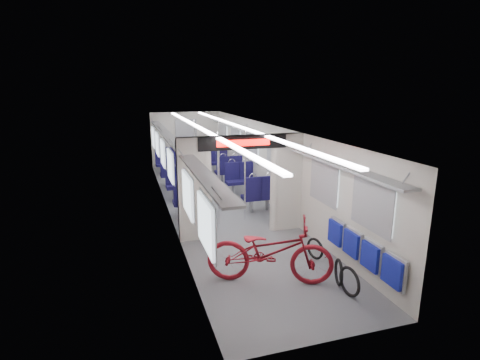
{
  "coord_description": "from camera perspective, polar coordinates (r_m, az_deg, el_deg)",
  "views": [
    {
      "loc": [
        -2.43,
        -9.82,
        3.34
      ],
      "look_at": [
        0.03,
        -1.77,
        1.23
      ],
      "focal_mm": 28.0,
      "sensor_mm": 36.0,
      "label": 1
    }
  ],
  "objects": [
    {
      "name": "stanchion_near_right",
      "position": [
        9.39,
        0.74,
        0.61
      ],
      "size": [
        0.04,
        0.04,
        2.3
      ],
      "primitive_type": "cylinder",
      "color": "silver",
      "rests_on": "ground"
    },
    {
      "name": "bike_hoop_b",
      "position": [
        6.85,
        14.8,
        -13.6
      ],
      "size": [
        0.19,
        0.46,
        0.47
      ],
      "primitive_type": "torus",
      "rotation": [
        1.57,
        0.0,
        1.26
      ],
      "color": "black",
      "rests_on": "ground"
    },
    {
      "name": "seat_bay_near_left",
      "position": [
        10.63,
        -8.3,
        -1.32
      ],
      "size": [
        0.91,
        2.06,
        1.1
      ],
      "color": "#110C38",
      "rests_on": "ground"
    },
    {
      "name": "stanchion_far_left",
      "position": [
        12.2,
        -6.82,
        3.66
      ],
      "size": [
        0.04,
        0.04,
        2.3
      ],
      "primitive_type": "cylinder",
      "color": "silver",
      "rests_on": "ground"
    },
    {
      "name": "stanchion_near_left",
      "position": [
        9.07,
        -3.3,
        0.1
      ],
      "size": [
        0.04,
        0.04,
        2.3
      ],
      "primitive_type": "cylinder",
      "color": "silver",
      "rests_on": "ground"
    },
    {
      "name": "seat_bay_near_right",
      "position": [
        11.0,
        1.4,
        -0.58
      ],
      "size": [
        0.93,
        2.16,
        1.12
      ],
      "color": "#110C38",
      "rests_on": "ground"
    },
    {
      "name": "seat_bay_far_right",
      "position": [
        13.98,
        -2.71,
        2.56
      ],
      "size": [
        0.92,
        2.1,
        1.11
      ],
      "color": "#110C38",
      "rests_on": "ground"
    },
    {
      "name": "bike_hoop_c",
      "position": [
        7.68,
        11.36,
        -10.37
      ],
      "size": [
        0.17,
        0.44,
        0.44
      ],
      "primitive_type": "torus",
      "rotation": [
        1.57,
        0.0,
        1.85
      ],
      "color": "black",
      "rests_on": "ground"
    },
    {
      "name": "stanchion_far_right",
      "position": [
        12.17,
        -3.22,
        3.71
      ],
      "size": [
        0.04,
        0.04,
        2.3
      ],
      "primitive_type": "cylinder",
      "color": "silver",
      "rests_on": "ground"
    },
    {
      "name": "bike_hoop_a",
      "position": [
        6.57,
        16.32,
        -14.82
      ],
      "size": [
        0.1,
        0.51,
        0.51
      ],
      "primitive_type": "torus",
      "rotation": [
        1.57,
        0.0,
        1.66
      ],
      "color": "black",
      "rests_on": "ground"
    },
    {
      "name": "seat_bay_far_left",
      "position": [
        13.88,
        -10.46,
        2.35
      ],
      "size": [
        0.95,
        2.27,
        1.16
      ],
      "color": "#110C38",
      "rests_on": "ground"
    },
    {
      "name": "flip_bench",
      "position": [
        6.94,
        18.06,
        -10.08
      ],
      "size": [
        0.12,
        2.11,
        0.52
      ],
      "color": "gray",
      "rests_on": "carriage"
    },
    {
      "name": "carriage",
      "position": [
        10.02,
        -2.67,
        3.51
      ],
      "size": [
        12.0,
        12.02,
        2.31
      ],
      "color": "#515456",
      "rests_on": "ground"
    },
    {
      "name": "bicycle",
      "position": [
        6.59,
        4.56,
        -10.77
      ],
      "size": [
        2.32,
        1.56,
        1.15
      ],
      "primitive_type": "imported",
      "rotation": [
        0.0,
        0.0,
        1.17
      ],
      "color": "maroon",
      "rests_on": "ground"
    }
  ]
}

